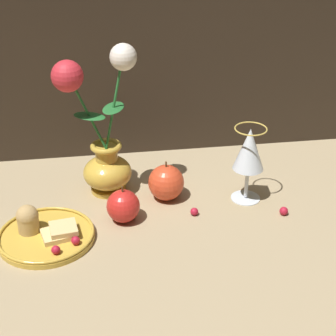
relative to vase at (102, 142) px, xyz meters
name	(u,v)px	position (x,y,z in m)	size (l,w,h in m)	color
ground_plane	(160,209)	(0.11, -0.09, -0.12)	(2.40, 2.40, 0.00)	#9E8966
vase	(102,142)	(0.00, 0.00, 0.00)	(0.17, 0.10, 0.33)	gold
plate_with_pastries	(44,233)	(-0.12, -0.16, -0.11)	(0.19, 0.19, 0.07)	gold
wine_glass	(249,152)	(0.30, -0.07, -0.01)	(0.07, 0.07, 0.17)	silver
apple_beside_vase	(166,183)	(0.13, -0.05, -0.08)	(0.08, 0.08, 0.09)	#D14223
apple_near_glass	(123,206)	(0.03, -0.12, -0.09)	(0.07, 0.07, 0.08)	red
berry_near_plate	(194,212)	(0.18, -0.12, -0.11)	(0.02, 0.02, 0.02)	#AD192D
berry_front_center	(284,211)	(0.36, -0.15, -0.11)	(0.02, 0.02, 0.02)	#AD192D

